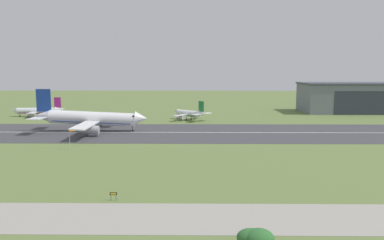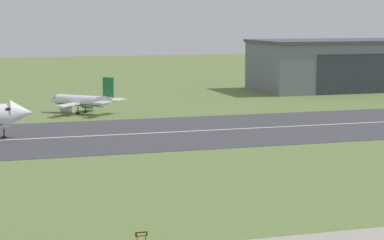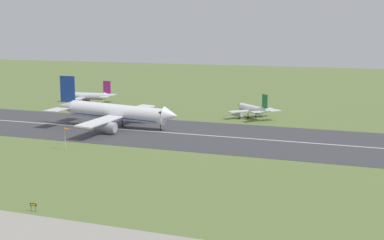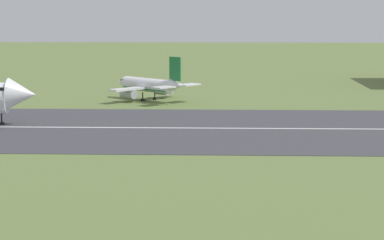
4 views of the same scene
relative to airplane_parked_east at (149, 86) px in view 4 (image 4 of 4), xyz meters
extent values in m
plane|color=olive|center=(14.48, -88.60, -3.06)|extent=(701.25, 701.25, 0.00)
cube|color=#3D3D42|center=(14.48, -35.37, -3.03)|extent=(461.25, 43.27, 0.06)
cube|color=silver|center=(14.48, -35.37, -2.99)|extent=(415.12, 0.70, 0.01)
cone|color=white|center=(-17.30, -33.01, 1.98)|extent=(4.77, 5.06, 5.17)
cube|color=black|center=(-19.77, -33.05, 2.97)|extent=(1.18, 4.26, 0.49)
cylinder|color=black|center=(-20.74, -33.07, -1.79)|extent=(0.24, 0.24, 2.54)
cylinder|color=black|center=(-20.74, -33.07, -2.84)|extent=(0.84, 0.84, 0.44)
cylinder|color=white|center=(-0.25, 0.23, 0.11)|extent=(11.92, 11.30, 2.77)
cone|color=white|center=(-6.19, 5.71, 0.11)|extent=(3.70, 3.72, 2.77)
cone|color=white|center=(5.99, -5.52, 0.60)|extent=(4.13, 4.08, 2.49)
cube|color=black|center=(-5.19, 4.78, 0.66)|extent=(2.40, 2.47, 0.44)
cube|color=#1E7238|center=(-0.25, 0.23, -0.65)|extent=(10.82, 10.27, 0.20)
cube|color=white|center=(3.08, 4.25, -0.38)|extent=(6.91, 7.22, 0.40)
cylinder|color=#A8A8B2|center=(2.32, 4.12, -1.48)|extent=(3.81, 3.70, 1.71)
cube|color=white|center=(-3.99, -3.41, -0.38)|extent=(6.91, 7.22, 0.40)
cylinder|color=#A8A8B2|center=(-3.92, -2.65, -1.48)|extent=(3.81, 3.70, 1.71)
cube|color=#1E7238|center=(5.62, -5.19, 3.84)|extent=(2.40, 2.25, 4.70)
cube|color=white|center=(8.29, -2.88, 0.52)|extent=(4.80, 4.90, 0.24)
cube|color=white|center=(3.55, -8.03, 0.52)|extent=(4.80, 4.90, 0.24)
cylinder|color=black|center=(-4.39, 4.05, -2.17)|extent=(0.24, 0.24, 1.78)
cylinder|color=black|center=(-4.39, 4.05, -2.84)|extent=(0.84, 0.84, 0.44)
cylinder|color=black|center=(1.04, 1.30, -2.17)|extent=(0.24, 0.24, 1.78)
cylinder|color=black|center=(1.04, 1.30, -2.84)|extent=(0.84, 0.84, 0.44)
cylinder|color=black|center=(-1.21, -1.14, -2.17)|extent=(0.24, 0.24, 1.78)
cylinder|color=black|center=(-1.21, -1.14, -2.84)|extent=(0.84, 0.84, 0.44)
camera|label=1|loc=(3.46, -172.15, 19.59)|focal=35.00mm
camera|label=2|loc=(-28.77, -183.10, 20.94)|focal=70.00mm
camera|label=3|loc=(45.71, -181.89, 28.21)|focal=50.00mm
camera|label=4|loc=(14.25, -150.89, 15.59)|focal=70.00mm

